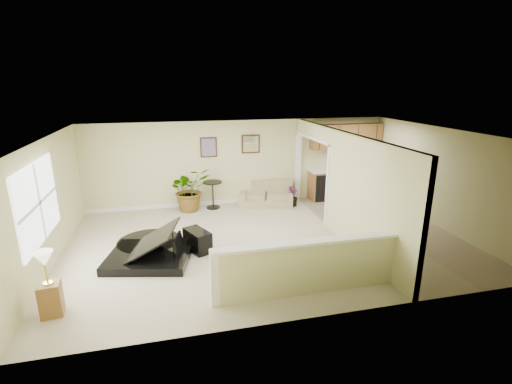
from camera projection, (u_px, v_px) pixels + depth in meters
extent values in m
plane|color=#BCAC92|center=(266.00, 241.00, 8.66)|extent=(9.00, 9.00, 0.00)
cube|color=beige|center=(241.00, 162.00, 11.09)|extent=(9.00, 0.04, 2.50)
cube|color=beige|center=(320.00, 245.00, 5.50)|extent=(9.00, 0.04, 2.50)
cube|color=beige|center=(47.00, 205.00, 7.29)|extent=(0.04, 6.00, 2.50)
cube|color=beige|center=(440.00, 178.00, 9.31)|extent=(0.04, 6.00, 2.50)
cube|color=silver|center=(267.00, 134.00, 7.94)|extent=(9.00, 6.00, 0.04)
cube|color=#988B67|center=(387.00, 229.00, 9.36)|extent=(2.70, 6.00, 0.01)
cube|color=beige|center=(367.00, 200.00, 7.58)|extent=(0.12, 3.60, 2.50)
cube|color=beige|center=(314.00, 130.00, 10.06)|extent=(0.12, 2.35, 0.40)
cube|color=beige|center=(310.00, 268.00, 6.41)|extent=(3.30, 0.12, 0.95)
cube|color=white|center=(311.00, 242.00, 6.27)|extent=(3.40, 0.22, 0.05)
cube|color=white|center=(215.00, 278.00, 6.04)|extent=(0.14, 0.14, 1.00)
cube|color=white|center=(38.00, 203.00, 6.77)|extent=(0.05, 2.15, 1.45)
cube|color=#392014|center=(209.00, 147.00, 10.71)|extent=(0.48, 0.03, 0.58)
cube|color=#996184|center=(209.00, 147.00, 10.69)|extent=(0.40, 0.01, 0.50)
cube|color=#392014|center=(251.00, 144.00, 10.98)|extent=(0.55, 0.03, 0.55)
cube|color=silver|center=(251.00, 144.00, 10.96)|extent=(0.46, 0.01, 0.46)
cube|color=#945A30|center=(345.00, 184.00, 11.78)|extent=(2.30, 0.60, 0.90)
cube|color=silver|center=(346.00, 170.00, 11.65)|extent=(2.36, 0.65, 0.04)
cube|color=black|center=(321.00, 186.00, 11.60)|extent=(0.60, 0.60, 0.84)
cube|color=#945A30|center=(346.00, 136.00, 11.47)|extent=(2.30, 0.35, 0.75)
cube|color=black|center=(147.00, 221.00, 7.48)|extent=(1.91, 1.74, 0.34)
cylinder|color=black|center=(140.00, 212.00, 8.02)|extent=(1.40, 1.40, 0.34)
cube|color=silver|center=(195.00, 219.00, 7.71)|extent=(0.50, 1.15, 0.02)
cube|color=black|center=(140.00, 206.00, 7.47)|extent=(1.54, 1.55, 0.76)
cube|color=black|center=(198.00, 240.00, 8.12)|extent=(0.61, 0.79, 0.47)
cube|color=tan|center=(266.00, 197.00, 11.20)|extent=(1.78, 1.33, 0.44)
cube|color=tan|center=(264.00, 180.00, 11.39)|extent=(1.57, 0.67, 0.46)
cube|color=tan|center=(244.00, 189.00, 10.96)|extent=(0.45, 0.91, 0.17)
cube|color=tan|center=(288.00, 186.00, 11.27)|extent=(0.45, 0.91, 0.17)
cylinder|color=black|center=(213.00, 207.00, 10.92)|extent=(0.40, 0.40, 0.03)
cylinder|color=black|center=(213.00, 195.00, 10.81)|extent=(0.04, 0.04, 0.77)
cylinder|color=black|center=(212.00, 182.00, 10.70)|extent=(0.55, 0.55, 0.03)
cylinder|color=black|center=(190.00, 206.00, 10.72)|extent=(0.36, 0.36, 0.25)
imported|color=#1F4D17|center=(190.00, 189.00, 10.57)|extent=(1.39, 1.30, 1.25)
cylinder|color=black|center=(292.00, 202.00, 11.11)|extent=(0.30, 0.30, 0.21)
imported|color=#1F4D17|center=(292.00, 196.00, 11.05)|extent=(0.43, 0.43, 0.59)
cube|color=#945A30|center=(51.00, 299.00, 5.86)|extent=(0.36, 0.36, 0.55)
cylinder|color=gold|center=(48.00, 283.00, 5.78)|extent=(0.15, 0.15, 0.02)
cylinder|color=gold|center=(46.00, 272.00, 5.73)|extent=(0.03, 0.03, 0.37)
cone|color=#F6ECC9|center=(44.00, 259.00, 5.66)|extent=(0.29, 0.29, 0.24)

